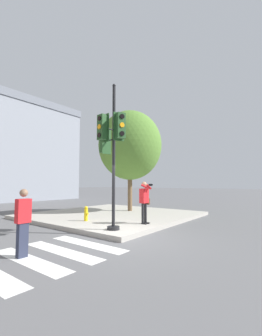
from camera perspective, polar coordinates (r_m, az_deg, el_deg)
name	(u,v)px	position (r m, az deg, el deg)	size (l,w,h in m)	color
ground_plane	(120,238)	(7.98, -2.93, -17.26)	(160.00, 160.00, 0.00)	#5B5B5E
sidewalk_corner	(112,215)	(12.82, -4.75, -11.80)	(8.00, 8.00, 0.18)	#ADA89E
crosswalk_stripes	(9,266)	(6.09, -28.63, -20.99)	(5.10, 2.91, 0.01)	silver
traffic_signal_pole	(110,143)	(8.27, -5.27, 6.22)	(0.97, 1.39, 5.41)	black
person_photographer	(145,198)	(9.47, 3.46, -7.67)	(0.58, 0.54, 1.74)	black
pedestrian_distant	(23,221)	(6.39, -25.76, -11.96)	(0.34, 0.20, 1.70)	#282D42
street_tree	(130,145)	(14.10, -0.26, 5.75)	(3.92, 3.92, 6.21)	brown
fire_hydrant	(86,214)	(10.41, -11.35, -11.29)	(0.16, 0.22, 0.65)	yellow
building_right	(10,154)	(32.00, -28.28, 3.13)	(10.88, 13.76, 11.05)	gray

